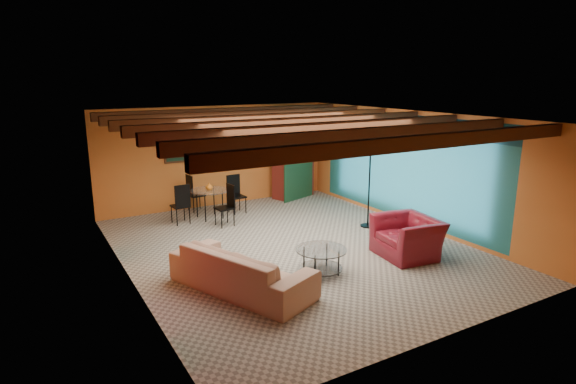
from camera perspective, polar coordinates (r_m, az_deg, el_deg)
room at (r=9.41m, az=0.27°, el=7.07°), size 6.52×8.01×2.71m
sofa at (r=7.94m, az=-5.59°, el=-9.20°), size 1.87×2.70×0.73m
armchair at (r=9.62m, az=14.16°, el=-5.27°), size 1.19×1.32×0.78m
coffee_table at (r=8.60m, az=4.00°, el=-8.27°), size 1.03×1.03×0.47m
dining_table at (r=11.94m, az=-9.42°, el=-0.79°), size 2.08×2.08×0.99m
armoire at (r=13.77m, az=0.63°, el=3.69°), size 1.33×0.95×2.11m
floor_lamp at (r=11.14m, az=9.75°, el=1.00°), size 0.48×0.48×2.07m
ceiling_fan at (r=9.32m, az=0.62°, el=6.99°), size 1.50×1.50×0.44m
painting at (r=12.64m, az=-12.20°, el=5.23°), size 1.05×0.03×0.65m
potted_plant at (r=13.60m, az=0.65°, el=9.03°), size 0.51×0.48×0.46m
vase at (r=11.80m, az=-9.53°, el=1.98°), size 0.22×0.22×0.19m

